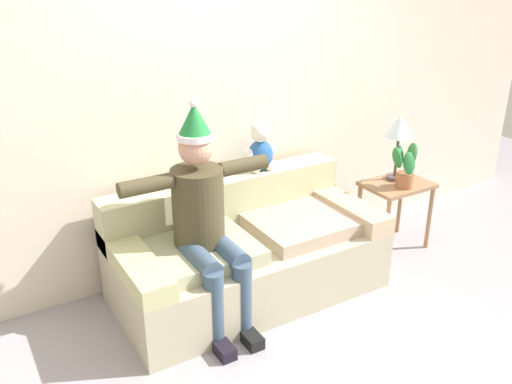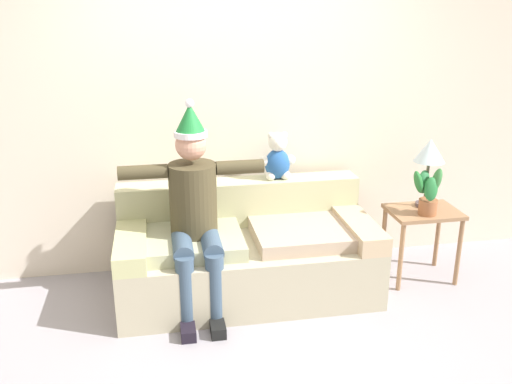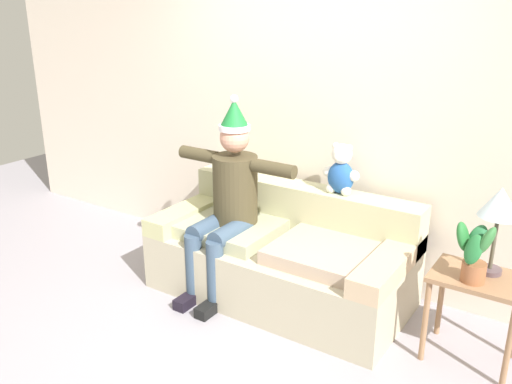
# 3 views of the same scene
# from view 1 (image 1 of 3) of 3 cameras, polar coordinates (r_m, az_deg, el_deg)

# --- Properties ---
(ground_plane) EXTENTS (10.00, 10.00, 0.00)m
(ground_plane) POSITION_cam_1_polar(r_m,az_deg,el_deg) (3.52, 7.45, -17.59)
(ground_plane) COLOR #98939C
(back_wall) EXTENTS (7.00, 0.10, 2.70)m
(back_wall) POSITION_cam_1_polar(r_m,az_deg,el_deg) (4.10, -5.10, 9.86)
(back_wall) COLOR beige
(back_wall) RESTS_ON ground_plane
(couch) EXTENTS (1.91, 0.94, 0.79)m
(couch) POSITION_cam_1_polar(r_m,az_deg,el_deg) (4.01, -1.10, -6.22)
(couch) COLOR #B3A98E
(couch) RESTS_ON ground_plane
(person_seated) EXTENTS (1.02, 0.77, 1.51)m
(person_seated) POSITION_cam_1_polar(r_m,az_deg,el_deg) (3.52, -5.36, -2.52)
(person_seated) COLOR #453C27
(person_seated) RESTS_ON ground_plane
(teddy_bear) EXTENTS (0.29, 0.17, 0.38)m
(teddy_bear) POSITION_cam_1_polar(r_m,az_deg,el_deg) (4.13, 0.48, 4.49)
(teddy_bear) COLOR #25559B
(teddy_bear) RESTS_ON couch
(side_table) EXTENTS (0.54, 0.40, 0.59)m
(side_table) POSITION_cam_1_polar(r_m,az_deg,el_deg) (4.69, 14.36, -0.27)
(side_table) COLOR #946C4B
(side_table) RESTS_ON ground_plane
(table_lamp) EXTENTS (0.24, 0.24, 0.55)m
(table_lamp) POSITION_cam_1_polar(r_m,az_deg,el_deg) (4.59, 14.70, 6.34)
(table_lamp) COLOR #554349
(table_lamp) RESTS_ON side_table
(potted_plant) EXTENTS (0.26, 0.24, 0.38)m
(potted_plant) POSITION_cam_1_polar(r_m,az_deg,el_deg) (4.51, 15.17, 2.65)
(potted_plant) COLOR #9C5C39
(potted_plant) RESTS_ON side_table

